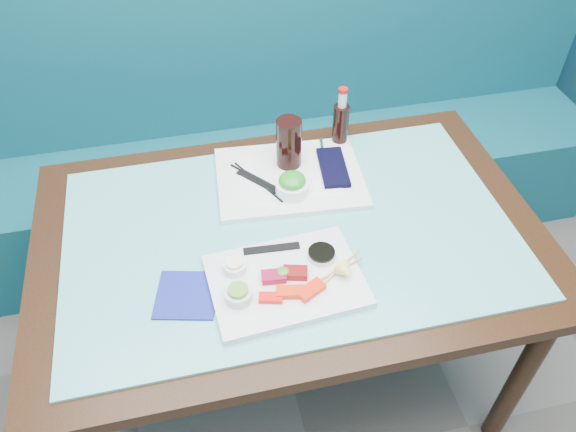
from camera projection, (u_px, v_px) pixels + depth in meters
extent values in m
cube|color=#0E4D59|center=(250.00, 191.00, 2.45)|extent=(3.00, 0.55, 0.45)
cube|color=#0E4D59|center=(235.00, 68.00, 2.27)|extent=(3.00, 0.12, 0.95)
cube|color=black|center=(290.00, 237.00, 1.56)|extent=(1.40, 0.90, 0.04)
cylinder|color=black|center=(520.00, 378.00, 1.67)|extent=(0.06, 0.06, 0.71)
cylinder|color=black|center=(96.00, 263.00, 1.99)|extent=(0.06, 0.06, 0.71)
cylinder|color=black|center=(424.00, 210.00, 2.18)|extent=(0.06, 0.06, 0.71)
cube|color=#5AB2B4|center=(290.00, 231.00, 1.55)|extent=(1.22, 0.76, 0.01)
cube|color=silver|center=(286.00, 281.00, 1.41)|extent=(0.40, 0.30, 0.02)
cube|color=#FF120A|center=(271.00, 298.00, 1.35)|extent=(0.06, 0.04, 0.01)
cube|color=red|center=(290.00, 292.00, 1.36)|extent=(0.07, 0.05, 0.02)
cube|color=#FF250A|center=(311.00, 290.00, 1.36)|extent=(0.08, 0.06, 0.02)
cube|color=maroon|center=(274.00, 277.00, 1.39)|extent=(0.06, 0.04, 0.02)
cube|color=maroon|center=(295.00, 273.00, 1.40)|extent=(0.07, 0.05, 0.02)
ellipsoid|color=#35881F|center=(283.00, 273.00, 1.40)|extent=(0.05, 0.04, 0.02)
cylinder|color=silver|center=(238.00, 295.00, 1.34)|extent=(0.09, 0.09, 0.03)
cylinder|color=#619A31|center=(238.00, 290.00, 1.33)|extent=(0.07, 0.07, 0.01)
cylinder|color=white|center=(235.00, 267.00, 1.41)|extent=(0.08, 0.08, 0.02)
cylinder|color=#FFE8D1|center=(234.00, 263.00, 1.40)|extent=(0.04, 0.04, 0.01)
cylinder|color=silver|center=(321.00, 255.00, 1.44)|extent=(0.09, 0.09, 0.01)
cylinder|color=black|center=(322.00, 252.00, 1.44)|extent=(0.09, 0.09, 0.01)
cone|color=#FBFF78|center=(346.00, 272.00, 1.38)|extent=(0.06, 0.05, 0.05)
cube|color=black|center=(272.00, 248.00, 1.47)|extent=(0.15, 0.03, 0.00)
cylinder|color=tan|center=(330.00, 275.00, 1.40)|extent=(0.19, 0.08, 0.01)
cylinder|color=tan|center=(334.00, 274.00, 1.40)|extent=(0.17, 0.13, 0.01)
cube|color=white|center=(290.00, 178.00, 1.69)|extent=(0.46, 0.36, 0.02)
cube|color=white|center=(290.00, 175.00, 1.68)|extent=(0.33, 0.26, 0.00)
cylinder|color=white|center=(292.00, 187.00, 1.62)|extent=(0.11, 0.11, 0.04)
ellipsoid|color=#248D20|center=(292.00, 180.00, 1.60)|extent=(0.08, 0.08, 0.04)
cylinder|color=black|center=(289.00, 143.00, 1.67)|extent=(0.09, 0.09, 0.16)
cube|color=black|center=(333.00, 167.00, 1.70)|extent=(0.10, 0.19, 0.01)
cylinder|color=silver|center=(322.00, 147.00, 1.77)|extent=(0.03, 0.09, 0.01)
cylinder|color=black|center=(258.00, 182.00, 1.66)|extent=(0.11, 0.20, 0.01)
cylinder|color=black|center=(261.00, 181.00, 1.66)|extent=(0.15, 0.19, 0.01)
cube|color=black|center=(259.00, 182.00, 1.66)|extent=(0.12, 0.14, 0.00)
cylinder|color=black|center=(340.00, 126.00, 1.77)|extent=(0.06, 0.06, 0.14)
cylinder|color=silver|center=(343.00, 99.00, 1.70)|extent=(0.03, 0.03, 0.05)
cylinder|color=#B4110B|center=(343.00, 90.00, 1.68)|extent=(0.03, 0.03, 0.01)
cube|color=navy|center=(186.00, 295.00, 1.38)|extent=(0.18, 0.18, 0.01)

